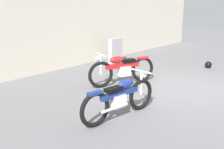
% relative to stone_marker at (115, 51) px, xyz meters
% --- Properties ---
extents(ground_plane, '(40.00, 40.00, 0.00)m').
position_rel_stone_marker_xyz_m(ground_plane, '(-1.43, -3.67, -0.49)').
color(ground_plane, slate).
extents(building_wall, '(18.00, 0.30, 3.20)m').
position_rel_stone_marker_xyz_m(building_wall, '(-1.43, 0.96, 1.11)').
color(building_wall, beige).
rests_on(building_wall, ground_plane).
extents(stone_marker, '(0.63, 0.22, 0.98)m').
position_rel_stone_marker_xyz_m(stone_marker, '(0.00, 0.00, 0.00)').
color(stone_marker, '#9E9EA3').
rests_on(stone_marker, ground_plane).
extents(helmet, '(0.25, 0.25, 0.25)m').
position_rel_stone_marker_xyz_m(helmet, '(1.49, -3.19, -0.37)').
color(helmet, black).
rests_on(helmet, ground_plane).
extents(motorcycle_red, '(2.01, 1.00, 0.96)m').
position_rel_stone_marker_xyz_m(motorcycle_red, '(-2.19, -2.04, -0.03)').
color(motorcycle_red, black).
rests_on(motorcycle_red, ground_plane).
extents(motorcycle_blue, '(1.96, 0.55, 0.88)m').
position_rel_stone_marker_xyz_m(motorcycle_blue, '(-4.05, -3.45, -0.06)').
color(motorcycle_blue, black).
rests_on(motorcycle_blue, ground_plane).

